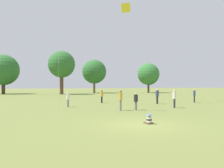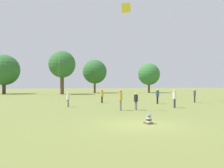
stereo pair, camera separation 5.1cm
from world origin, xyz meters
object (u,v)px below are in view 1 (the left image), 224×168
(person_standing_2, at_px, (121,98))
(seated_toddler, at_px, (149,120))
(person_standing_1, at_px, (194,94))
(distant_tree_2, at_px, (62,65))
(person_standing_3, at_px, (102,95))
(distant_tree_3, at_px, (148,74))
(person_standing_4, at_px, (174,97))
(person_standing_6, at_px, (68,98))
(person_standing_0, at_px, (136,100))
(distant_tree_1, at_px, (94,72))
(distant_tree_0, at_px, (3,70))
(kite_1, at_px, (126,10))
(person_standing_5, at_px, (157,95))

(person_standing_2, bearing_deg, seated_toddler, 28.36)
(person_standing_1, bearing_deg, distant_tree_2, 84.32)
(person_standing_2, height_order, distant_tree_2, distant_tree_2)
(person_standing_3, bearing_deg, distant_tree_2, -5.36)
(person_standing_2, distance_m, distant_tree_3, 47.44)
(person_standing_2, distance_m, distant_tree_2, 37.27)
(seated_toddler, xyz_separation_m, person_standing_4, (6.55, 7.13, 0.83))
(person_standing_4, distance_m, distant_tree_2, 37.52)
(seated_toddler, xyz_separation_m, person_standing_6, (-3.20, 11.26, 0.67))
(seated_toddler, relative_size, person_standing_1, 0.33)
(person_standing_0, xyz_separation_m, distant_tree_1, (6.80, 43.60, 5.23))
(person_standing_0, height_order, distant_tree_0, distant_tree_0)
(seated_toddler, height_order, person_standing_1, person_standing_1)
(person_standing_1, xyz_separation_m, person_standing_6, (-16.05, -0.74, -0.15))
(person_standing_3, height_order, person_standing_6, person_standing_3)
(person_standing_4, height_order, kite_1, kite_1)
(person_standing_1, relative_size, person_standing_5, 0.97)
(person_standing_5, bearing_deg, person_standing_4, 149.18)
(distant_tree_0, xyz_separation_m, distant_tree_1, (23.74, -0.20, 0.03))
(person_standing_1, xyz_separation_m, person_standing_4, (-6.29, -4.87, 0.01))
(distant_tree_1, bearing_deg, distant_tree_0, 179.52)
(distant_tree_1, height_order, distant_tree_3, distant_tree_1)
(seated_toddler, height_order, person_standing_5, person_standing_5)
(person_standing_1, height_order, distant_tree_3, distant_tree_3)
(distant_tree_0, height_order, distant_tree_1, distant_tree_0)
(person_standing_4, distance_m, distant_tree_3, 44.35)
(seated_toddler, height_order, person_standing_0, person_standing_0)
(person_standing_5, bearing_deg, seated_toddler, 126.48)
(seated_toddler, bearing_deg, distant_tree_1, 69.72)
(person_standing_4, bearing_deg, seated_toddler, -157.20)
(distant_tree_1, height_order, distant_tree_2, distant_tree_2)
(person_standing_1, xyz_separation_m, person_standing_3, (-11.43, 3.06, -0.09))
(person_standing_4, xyz_separation_m, person_standing_6, (-9.76, 4.13, -0.16))
(person_standing_4, distance_m, person_standing_5, 4.63)
(kite_1, xyz_separation_m, distant_tree_2, (-7.64, 23.04, -6.69))
(person_standing_4, distance_m, kite_1, 18.46)
(person_standing_0, height_order, person_standing_2, person_standing_2)
(person_standing_2, bearing_deg, person_standing_6, -104.21)
(distant_tree_0, distance_m, distant_tree_1, 23.74)
(seated_toddler, xyz_separation_m, person_standing_1, (12.84, 12.00, 0.82))
(distant_tree_0, bearing_deg, person_standing_3, -65.34)
(kite_1, bearing_deg, distant_tree_0, 25.21)
(person_standing_5, bearing_deg, distant_tree_2, -7.11)
(person_standing_5, xyz_separation_m, kite_1, (-0.52, 8.63, 12.91))
(distant_tree_3, bearing_deg, seated_toddler, -117.78)
(person_standing_2, xyz_separation_m, person_standing_3, (0.65, 8.40, -0.15))
(seated_toddler, bearing_deg, person_standing_1, 32.92)
(person_standing_0, distance_m, person_standing_6, 7.16)
(person_standing_3, xyz_separation_m, distant_tree_0, (-16.19, 35.26, 5.15))
(person_standing_3, distance_m, distant_tree_0, 39.13)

